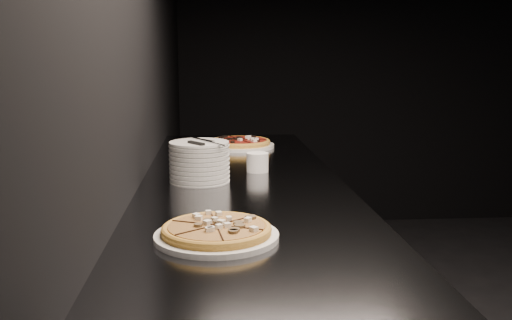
{
  "coord_description": "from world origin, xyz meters",
  "views": [
    {
      "loc": [
        -2.24,
        -2.07,
        1.38
      ],
      "look_at": [
        -2.08,
        -0.03,
        1.0
      ],
      "focal_mm": 40.0,
      "sensor_mm": 36.0,
      "label": 1
    }
  ],
  "objects": [
    {
      "name": "plate_stack",
      "position": [
        -2.29,
        -0.01,
        0.99
      ],
      "size": [
        0.22,
        0.22,
        0.15
      ],
      "color": "white",
      "rests_on": "counter"
    },
    {
      "name": "wall_back",
      "position": [
        0.0,
        2.5,
        1.4
      ],
      "size": [
        5.0,
        0.02,
        2.8
      ],
      "primitive_type": "cube",
      "color": "black",
      "rests_on": "floor"
    },
    {
      "name": "pizza_mushroom",
      "position": [
        -2.23,
        -0.69,
        0.94
      ],
      "size": [
        0.37,
        0.37,
        0.04
      ],
      "rotation": [
        0.0,
        0.0,
        -0.4
      ],
      "color": "white",
      "rests_on": "counter"
    },
    {
      "name": "ramekin",
      "position": [
        -2.06,
        0.15,
        0.96
      ],
      "size": [
        0.09,
        0.09,
        0.08
      ],
      "color": "white",
      "rests_on": "counter"
    },
    {
      "name": "counter",
      "position": [
        -2.13,
        0.0,
        0.46
      ],
      "size": [
        0.74,
        2.44,
        0.92
      ],
      "color": "#57585E",
      "rests_on": "floor"
    },
    {
      "name": "cutlery",
      "position": [
        -2.28,
        -0.03,
        1.07
      ],
      "size": [
        0.11,
        0.22,
        0.01
      ],
      "rotation": [
        0.0,
        0.0,
        0.63
      ],
      "color": "#ACAFB3",
      "rests_on": "plate_stack"
    },
    {
      "name": "pizza_tomato",
      "position": [
        -2.1,
        0.77,
        0.94
      ],
      "size": [
        0.36,
        0.36,
        0.04
      ],
      "rotation": [
        0.0,
        0.0,
        -0.18
      ],
      "color": "white",
      "rests_on": "counter"
    },
    {
      "name": "wall_left",
      "position": [
        -2.5,
        0.0,
        1.4
      ],
      "size": [
        0.02,
        5.0,
        2.8
      ],
      "primitive_type": "cube",
      "color": "black",
      "rests_on": "floor"
    }
  ]
}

